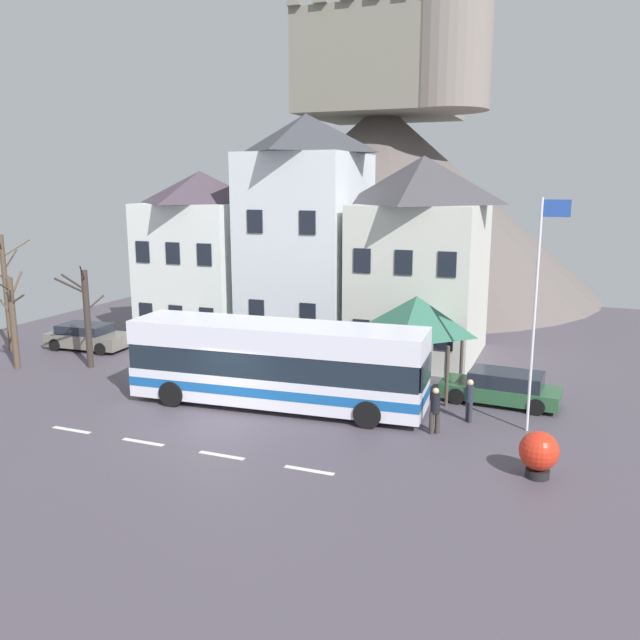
% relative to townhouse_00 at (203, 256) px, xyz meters
% --- Properties ---
extents(ground_plane, '(40.00, 60.00, 0.07)m').
position_rel_townhouse_00_xyz_m(ground_plane, '(7.52, -11.78, -4.59)').
color(ground_plane, '#4F4753').
extents(townhouse_00, '(5.50, 5.64, 9.12)m').
position_rel_townhouse_00_xyz_m(townhouse_00, '(0.00, 0.00, 0.00)').
color(townhouse_00, white).
rests_on(townhouse_00, ground_plane).
extents(townhouse_01, '(5.41, 6.22, 11.85)m').
position_rel_townhouse_00_xyz_m(townhouse_01, '(6.03, 0.29, 1.37)').
color(townhouse_01, silver).
rests_on(townhouse_01, ground_plane).
extents(townhouse_02, '(5.75, 6.88, 9.76)m').
position_rel_townhouse_00_xyz_m(townhouse_02, '(11.95, 0.62, 0.32)').
color(townhouse_02, silver).
rests_on(townhouse_02, ground_plane).
extents(hilltop_castle, '(33.77, 33.77, 21.52)m').
position_rel_townhouse_00_xyz_m(hilltop_castle, '(4.27, 19.93, 3.38)').
color(hilltop_castle, '#605654').
rests_on(hilltop_castle, ground_plane).
extents(transit_bus, '(11.60, 3.36, 3.26)m').
position_rel_townhouse_00_xyz_m(transit_bus, '(8.65, -9.01, -2.91)').
color(transit_bus, white).
rests_on(transit_bus, ground_plane).
extents(bus_shelter, '(3.60, 3.60, 3.97)m').
position_rel_townhouse_00_xyz_m(bus_shelter, '(13.09, -4.97, -1.39)').
color(bus_shelter, '#473D33').
rests_on(bus_shelter, ground_plane).
extents(parked_car_00, '(4.30, 2.19, 1.30)m').
position_rel_townhouse_00_xyz_m(parked_car_00, '(-4.36, -4.44, -3.91)').
color(parked_car_00, slate).
rests_on(parked_car_00, ground_plane).
extents(parked_car_01, '(4.62, 2.10, 1.42)m').
position_rel_townhouse_00_xyz_m(parked_car_01, '(2.63, -4.77, -3.86)').
color(parked_car_01, white).
rests_on(parked_car_01, ground_plane).
extents(parked_car_02, '(4.64, 2.12, 1.29)m').
position_rel_townhouse_00_xyz_m(parked_car_02, '(16.68, -5.47, -3.92)').
color(parked_car_02, '#2B5A36').
rests_on(parked_car_02, ground_plane).
extents(pedestrian_00, '(0.29, 0.30, 1.59)m').
position_rel_townhouse_00_xyz_m(pedestrian_00, '(15.83, -8.01, -3.68)').
color(pedestrian_00, '#2D2D38').
rests_on(pedestrian_00, ground_plane).
extents(pedestrian_01, '(0.36, 0.32, 1.64)m').
position_rel_townhouse_00_xyz_m(pedestrian_01, '(14.91, -9.60, -3.70)').
color(pedestrian_01, '#38332D').
rests_on(pedestrian_01, ground_plane).
extents(public_bench, '(1.54, 0.48, 0.87)m').
position_rel_townhouse_00_xyz_m(public_bench, '(11.08, -3.09, -4.09)').
color(public_bench, '#33473D').
rests_on(public_bench, ground_plane).
extents(flagpole, '(0.95, 0.10, 8.02)m').
position_rel_townhouse_00_xyz_m(flagpole, '(17.93, -8.13, 0.03)').
color(flagpole, silver).
rests_on(flagpole, ground_plane).
extents(harbour_buoy, '(1.15, 1.15, 1.40)m').
position_rel_townhouse_00_xyz_m(harbour_buoy, '(18.44, -11.91, -3.78)').
color(harbour_buoy, black).
rests_on(harbour_buoy, ground_plane).
extents(bare_tree_00, '(2.00, 1.88, 5.94)m').
position_rel_townhouse_00_xyz_m(bare_tree_00, '(-8.02, -5.98, -1.45)').
color(bare_tree_00, brown).
rests_on(bare_tree_00, ground_plane).
extents(bare_tree_01, '(1.31, 2.03, 4.93)m').
position_rel_townhouse_00_xyz_m(bare_tree_01, '(-1.87, -7.23, -2.12)').
color(bare_tree_01, '#382D28').
rests_on(bare_tree_01, ground_plane).
extents(bare_tree_02, '(1.69, 1.72, 4.46)m').
position_rel_townhouse_00_xyz_m(bare_tree_02, '(-4.90, -8.62, -2.24)').
color(bare_tree_02, brown).
rests_on(bare_tree_02, ground_plane).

